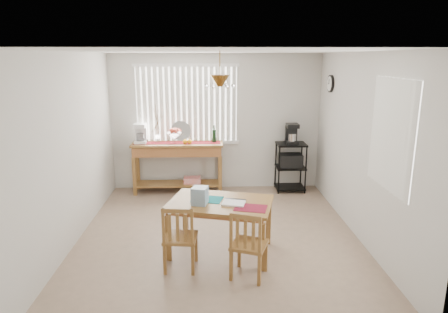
{
  "coord_description": "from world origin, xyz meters",
  "views": [
    {
      "loc": [
        -0.1,
        -5.36,
        2.53
      ],
      "look_at": [
        0.1,
        0.55,
        1.05
      ],
      "focal_mm": 32.0,
      "sensor_mm": 36.0,
      "label": 1
    }
  ],
  "objects_px": {
    "wire_cart": "(291,162)",
    "dining_table": "(220,207)",
    "chair_right": "(248,245)",
    "chair_left": "(180,238)",
    "sideboard": "(178,155)",
    "cart_items": "(292,134)"
  },
  "relations": [
    {
      "from": "wire_cart",
      "to": "dining_table",
      "type": "height_order",
      "value": "wire_cart"
    },
    {
      "from": "wire_cart",
      "to": "chair_right",
      "type": "xyz_separation_m",
      "value": [
        -1.1,
        -3.13,
        -0.15
      ]
    },
    {
      "from": "chair_left",
      "to": "chair_right",
      "type": "distance_m",
      "value": 0.83
    },
    {
      "from": "sideboard",
      "to": "chair_left",
      "type": "relative_size",
      "value": 2.02
    },
    {
      "from": "sideboard",
      "to": "chair_right",
      "type": "bearing_deg",
      "value": -71.62
    },
    {
      "from": "cart_items",
      "to": "sideboard",
      "type": "bearing_deg",
      "value": -179.75
    },
    {
      "from": "cart_items",
      "to": "chair_right",
      "type": "distance_m",
      "value": 3.4
    },
    {
      "from": "chair_left",
      "to": "cart_items",
      "type": "bearing_deg",
      "value": 56.89
    },
    {
      "from": "dining_table",
      "to": "sideboard",
      "type": "bearing_deg",
      "value": 106.53
    },
    {
      "from": "cart_items",
      "to": "dining_table",
      "type": "bearing_deg",
      "value": -119.71
    },
    {
      "from": "wire_cart",
      "to": "cart_items",
      "type": "bearing_deg",
      "value": 90.0
    },
    {
      "from": "wire_cart",
      "to": "chair_right",
      "type": "relative_size",
      "value": 1.11
    },
    {
      "from": "wire_cart",
      "to": "cart_items",
      "type": "relative_size",
      "value": 2.43
    },
    {
      "from": "cart_items",
      "to": "chair_left",
      "type": "distance_m",
      "value": 3.57
    },
    {
      "from": "sideboard",
      "to": "wire_cart",
      "type": "bearing_deg",
      "value": -0.01
    },
    {
      "from": "sideboard",
      "to": "cart_items",
      "type": "height_order",
      "value": "cart_items"
    },
    {
      "from": "cart_items",
      "to": "chair_left",
      "type": "height_order",
      "value": "cart_items"
    },
    {
      "from": "sideboard",
      "to": "dining_table",
      "type": "relative_size",
      "value": 1.15
    },
    {
      "from": "sideboard",
      "to": "cart_items",
      "type": "xyz_separation_m",
      "value": [
        2.15,
        0.01,
        0.39
      ]
    },
    {
      "from": "sideboard",
      "to": "chair_left",
      "type": "bearing_deg",
      "value": -85.37
    },
    {
      "from": "dining_table",
      "to": "chair_right",
      "type": "height_order",
      "value": "chair_right"
    },
    {
      "from": "wire_cart",
      "to": "chair_left",
      "type": "distance_m",
      "value": 3.49
    }
  ]
}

